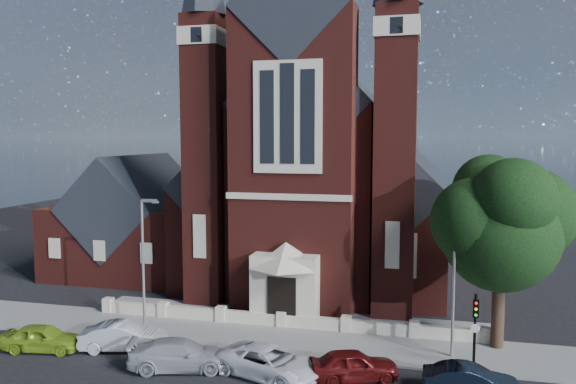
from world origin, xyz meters
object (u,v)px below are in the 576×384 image
object	(u,v)px
church	(328,178)
car_white_suv	(269,362)
car_lime_van	(42,338)
street_tree	(504,226)
car_silver_a	(124,337)
car_silver_b	(180,355)
parish_hall	(138,226)
street_lamp_right	(456,274)
traffic_signal	(475,322)
car_navy	(471,381)
street_lamp_left	(144,257)
car_dark_red	(354,365)

from	to	relation	value
church	car_white_suv	bearing A→B (deg)	-87.17
car_lime_van	street_tree	bearing A→B (deg)	-85.29
street_tree	car_white_suv	xyz separation A→B (m)	(-11.43, -6.31, -6.21)
car_lime_van	car_silver_a	world-z (taller)	car_silver_a
car_silver_a	car_white_suv	world-z (taller)	car_silver_a
car_silver_a	car_silver_b	bearing A→B (deg)	-125.67
parish_hall	car_silver_a	world-z (taller)	parish_hall
street_tree	street_lamp_right	xyz separation A→B (m)	(-2.51, -1.71, -2.36)
traffic_signal	car_navy	bearing A→B (deg)	-97.23
street_tree	car_silver_a	bearing A→B (deg)	-166.43
street_lamp_right	car_white_suv	distance (m)	10.75
church	street_lamp_left	world-z (taller)	church
street_lamp_left	car_silver_b	bearing A→B (deg)	-46.97
street_lamp_right	street_tree	bearing A→B (deg)	34.26
parish_hall	car_navy	size ratio (longest dim) A/B	2.83
street_tree	car_lime_van	distance (m)	25.97
car_white_suv	car_dark_red	distance (m)	4.14
car_white_suv	car_navy	xyz separation A→B (m)	(9.48, 0.18, -0.04)
parish_hall	street_lamp_left	distance (m)	16.18
street_lamp_right	car_navy	world-z (taller)	street_lamp_right
car_white_suv	street_tree	bearing A→B (deg)	-41.48
church	traffic_signal	size ratio (longest dim) A/B	8.72
parish_hall	car_white_suv	size ratio (longest dim) A/B	2.27
car_silver_b	street_lamp_right	bearing A→B (deg)	-85.73
parish_hall	car_silver_b	world-z (taller)	parish_hall
car_silver_a	car_white_suv	xyz separation A→B (m)	(8.74, -1.44, -0.02)
street_lamp_right	car_white_suv	world-z (taller)	street_lamp_right
parish_hall	street_lamp_left	world-z (taller)	parish_hall
street_lamp_right	car_navy	size ratio (longest dim) A/B	1.87
church	street_lamp_right	bearing A→B (deg)	-61.96
car_silver_b	car_navy	distance (m)	14.11
street_tree	traffic_signal	xyz separation A→B (m)	(-1.60, -3.28, -4.38)
street_lamp_left	car_lime_van	distance (m)	7.02
parish_hall	traffic_signal	xyz separation A→B (m)	(27.00, -15.57, -1.43)
car_white_suv	car_navy	world-z (taller)	car_white_suv
traffic_signal	car_navy	size ratio (longest dim) A/B	0.93
traffic_signal	car_white_suv	distance (m)	10.45
car_lime_van	street_lamp_right	bearing A→B (deg)	-88.00
church	street_tree	bearing A→B (deg)	-53.83
traffic_signal	car_silver_b	distance (m)	14.92
traffic_signal	car_navy	xyz separation A→B (m)	(-0.36, -2.84, -1.87)
car_lime_van	car_dark_red	distance (m)	17.14
street_lamp_right	car_silver_a	xyz separation A→B (m)	(-17.67, -3.16, -3.83)
street_lamp_left	car_white_suv	bearing A→B (deg)	-26.87
car_white_suv	traffic_signal	bearing A→B (deg)	-53.27
street_lamp_left	street_lamp_right	bearing A→B (deg)	0.00
street_tree	street_lamp_right	size ratio (longest dim) A/B	1.32
car_dark_red	car_navy	size ratio (longest dim) A/B	1.00
church	car_silver_a	size ratio (longest dim) A/B	7.45
parish_hall	street_tree	xyz separation A→B (m)	(28.60, -12.29, 2.95)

